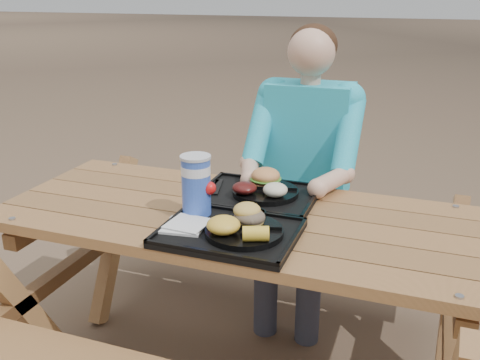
% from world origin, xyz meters
% --- Properties ---
extents(picnic_table, '(1.80, 1.49, 0.75)m').
position_xyz_m(picnic_table, '(0.00, 0.00, 0.38)').
color(picnic_table, '#999999').
rests_on(picnic_table, ground).
extents(tray_near, '(0.45, 0.35, 0.02)m').
position_xyz_m(tray_near, '(0.03, -0.20, 0.76)').
color(tray_near, black).
rests_on(tray_near, picnic_table).
extents(tray_far, '(0.45, 0.35, 0.02)m').
position_xyz_m(tray_far, '(0.02, 0.16, 0.76)').
color(tray_far, black).
rests_on(tray_far, picnic_table).
extents(plate_near, '(0.26, 0.26, 0.02)m').
position_xyz_m(plate_near, '(0.09, -0.20, 0.78)').
color(plate_near, black).
rests_on(plate_near, tray_near).
extents(plate_far, '(0.26, 0.26, 0.02)m').
position_xyz_m(plate_far, '(0.05, 0.17, 0.78)').
color(plate_far, black).
rests_on(plate_far, tray_far).
extents(napkin_stack, '(0.15, 0.15, 0.02)m').
position_xyz_m(napkin_stack, '(-0.12, -0.22, 0.78)').
color(napkin_stack, silver).
rests_on(napkin_stack, tray_near).
extents(soda_cup, '(0.10, 0.10, 0.21)m').
position_xyz_m(soda_cup, '(-0.13, -0.10, 0.87)').
color(soda_cup, '#173EB1').
rests_on(soda_cup, tray_near).
extents(condiment_bbq, '(0.05, 0.05, 0.03)m').
position_xyz_m(condiment_bbq, '(0.03, -0.07, 0.79)').
color(condiment_bbq, black).
rests_on(condiment_bbq, tray_near).
extents(condiment_mustard, '(0.06, 0.06, 0.03)m').
position_xyz_m(condiment_mustard, '(0.10, -0.08, 0.79)').
color(condiment_mustard, yellow).
rests_on(condiment_mustard, tray_near).
extents(sandwich, '(0.10, 0.10, 0.10)m').
position_xyz_m(sandwich, '(0.09, -0.15, 0.84)').
color(sandwich, gold).
rests_on(sandwich, plate_near).
extents(mac_cheese, '(0.11, 0.11, 0.05)m').
position_xyz_m(mac_cheese, '(0.04, -0.26, 0.82)').
color(mac_cheese, gold).
rests_on(mac_cheese, plate_near).
extents(corn_cob, '(0.11, 0.11, 0.05)m').
position_xyz_m(corn_cob, '(0.15, -0.27, 0.81)').
color(corn_cob, yellow).
rests_on(corn_cob, plate_near).
extents(cutlery_far, '(0.07, 0.18, 0.01)m').
position_xyz_m(cutlery_far, '(-0.16, 0.17, 0.77)').
color(cutlery_far, black).
rests_on(cutlery_far, tray_far).
extents(burger, '(0.12, 0.12, 0.10)m').
position_xyz_m(burger, '(0.03, 0.22, 0.84)').
color(burger, '#CB8247').
rests_on(burger, plate_far).
extents(baked_beans, '(0.10, 0.10, 0.04)m').
position_xyz_m(baked_beans, '(-0.02, 0.10, 0.81)').
color(baked_beans, '#470F0E').
rests_on(baked_beans, plate_far).
extents(potato_salad, '(0.09, 0.09, 0.05)m').
position_xyz_m(potato_salad, '(0.10, 0.11, 0.82)').
color(potato_salad, beige).
rests_on(potato_salad, plate_far).
extents(diner, '(0.48, 0.84, 1.28)m').
position_xyz_m(diner, '(0.10, 0.65, 0.64)').
color(diner, teal).
rests_on(diner, ground).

